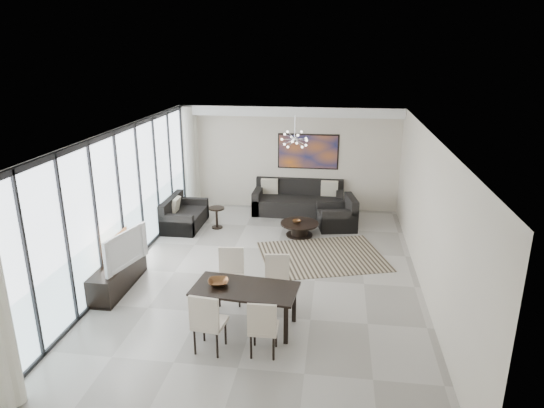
% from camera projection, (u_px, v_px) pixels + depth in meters
% --- Properties ---
extents(room_shell, '(6.00, 9.00, 2.90)m').
position_uv_depth(room_shell, '(291.00, 211.00, 9.19)').
color(room_shell, '#A8A39B').
rests_on(room_shell, ground).
extents(window_wall, '(0.37, 8.95, 2.90)m').
position_uv_depth(window_wall, '(124.00, 202.00, 9.61)').
color(window_wall, silver).
rests_on(window_wall, floor).
extents(soffit, '(5.98, 0.40, 0.26)m').
position_uv_depth(soffit, '(290.00, 111.00, 12.89)').
color(soffit, white).
rests_on(soffit, room_shell).
extents(painting, '(1.68, 0.04, 0.98)m').
position_uv_depth(painting, '(308.00, 152.00, 13.33)').
color(painting, '#C7611B').
rests_on(painting, room_shell).
extents(chandelier, '(0.66, 0.66, 0.71)m').
position_uv_depth(chandelier, '(295.00, 139.00, 11.28)').
color(chandelier, silver).
rests_on(chandelier, room_shell).
extents(rug, '(3.12, 2.72, 0.01)m').
position_uv_depth(rug, '(322.00, 256.00, 10.69)').
color(rug, black).
rests_on(rug, floor).
extents(coffee_table, '(0.93, 0.93, 0.33)m').
position_uv_depth(coffee_table, '(299.00, 228.00, 11.82)').
color(coffee_table, black).
rests_on(coffee_table, floor).
extents(bowl_coffee, '(0.22, 0.22, 0.07)m').
position_uv_depth(bowl_coffee, '(297.00, 221.00, 11.77)').
color(bowl_coffee, brown).
rests_on(bowl_coffee, coffee_table).
extents(sofa_main, '(2.45, 1.00, 0.89)m').
position_uv_depth(sofa_main, '(298.00, 202.00, 13.41)').
color(sofa_main, black).
rests_on(sofa_main, floor).
extents(loveseat, '(0.85, 1.52, 0.76)m').
position_uv_depth(loveseat, '(183.00, 217.00, 12.39)').
color(loveseat, black).
rests_on(loveseat, floor).
extents(armchair, '(1.08, 1.12, 0.81)m').
position_uv_depth(armchair, '(338.00, 217.00, 12.32)').
color(armchair, black).
rests_on(armchair, floor).
extents(side_table, '(0.40, 0.40, 0.54)m').
position_uv_depth(side_table, '(217.00, 214.00, 12.26)').
color(side_table, black).
rests_on(side_table, floor).
extents(tv_console, '(0.48, 1.69, 0.53)m').
position_uv_depth(tv_console, '(118.00, 275.00, 9.22)').
color(tv_console, black).
rests_on(tv_console, floor).
extents(television, '(0.44, 1.18, 0.68)m').
position_uv_depth(television, '(121.00, 248.00, 8.95)').
color(television, gray).
rests_on(television, tv_console).
extents(dining_table, '(1.77, 1.01, 0.70)m').
position_uv_depth(dining_table, '(245.00, 293.00, 7.86)').
color(dining_table, black).
rests_on(dining_table, floor).
extents(dining_chair_sw, '(0.51, 0.51, 0.99)m').
position_uv_depth(dining_chair_sw, '(207.00, 320.00, 7.17)').
color(dining_chair_sw, beige).
rests_on(dining_chair_sw, floor).
extents(dining_chair_se, '(0.43, 0.43, 0.93)m').
position_uv_depth(dining_chair_se, '(263.00, 325.00, 7.10)').
color(dining_chair_se, beige).
rests_on(dining_chair_se, floor).
extents(dining_chair_nw, '(0.49, 0.49, 0.98)m').
position_uv_depth(dining_chair_nw, '(231.00, 271.00, 8.72)').
color(dining_chair_nw, beige).
rests_on(dining_chair_nw, floor).
extents(dining_chair_ne, '(0.48, 0.48, 0.94)m').
position_uv_depth(dining_chair_ne, '(277.00, 277.00, 8.55)').
color(dining_chair_ne, beige).
rests_on(dining_chair_ne, floor).
extents(bowl_dining, '(0.40, 0.40, 0.08)m').
position_uv_depth(bowl_dining, '(218.00, 282.00, 7.92)').
color(bowl_dining, brown).
rests_on(bowl_dining, dining_table).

